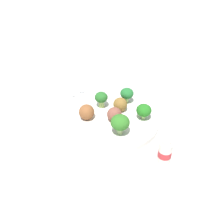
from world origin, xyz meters
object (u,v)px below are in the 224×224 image
(broccoli_floret_mid_right, at_px, (120,123))
(meatball_back_left, at_px, (120,104))
(broccoli_floret_near_rim, at_px, (144,110))
(napkin, at_px, (73,86))
(knife, at_px, (68,87))
(broccoli_floret_back_right, at_px, (127,94))
(yogurt_bottle, at_px, (165,152))
(meatball_front_left, at_px, (114,114))
(fork, at_px, (78,85))
(plate, at_px, (112,120))
(meatball_near_rim, at_px, (87,112))
(broccoli_floret_front_right, at_px, (101,98))

(broccoli_floret_mid_right, bearing_deg, meatball_back_left, 152.36)
(broccoli_floret_near_rim, distance_m, napkin, 0.32)
(broccoli_floret_mid_right, distance_m, knife, 0.32)
(broccoli_floret_mid_right, xyz_separation_m, napkin, (-0.32, -0.03, -0.05))
(broccoli_floret_near_rim, distance_m, meatball_back_left, 0.08)
(broccoli_floret_back_right, bearing_deg, yogurt_bottle, -7.09)
(meatball_front_left, bearing_deg, broccoli_floret_back_right, 131.65)
(broccoli_floret_back_right, distance_m, fork, 0.21)
(broccoli_floret_near_rim, height_order, meatball_front_left, broccoli_floret_near_rim)
(broccoli_floret_near_rim, relative_size, fork, 0.39)
(broccoli_floret_mid_right, height_order, yogurt_bottle, broccoli_floret_mid_right)
(plate, distance_m, broccoli_floret_near_rim, 0.10)
(meatball_front_left, distance_m, meatball_back_left, 0.05)
(broccoli_floret_mid_right, relative_size, knife, 0.41)
(plate, bearing_deg, yogurt_bottle, 13.06)
(yogurt_bottle, bearing_deg, meatball_near_rim, -153.45)
(plate, distance_m, yogurt_bottle, 0.21)
(broccoli_floret_mid_right, height_order, broccoli_floret_near_rim, broccoli_floret_mid_right)
(broccoli_floret_back_right, height_order, meatball_front_left, broccoli_floret_back_right)
(broccoli_floret_back_right, bearing_deg, plate, -55.53)
(fork, relative_size, yogurt_bottle, 1.68)
(meatball_front_left, bearing_deg, meatball_back_left, 134.77)
(knife, distance_m, yogurt_bottle, 0.46)
(broccoli_floret_near_rim, distance_m, meatball_near_rim, 0.17)
(broccoli_floret_near_rim, bearing_deg, plate, -118.78)
(broccoli_floret_near_rim, bearing_deg, broccoli_floret_back_right, -178.42)
(meatball_back_left, bearing_deg, broccoli_floret_back_right, 128.27)
(broccoli_floret_near_rim, height_order, meatball_near_rim, broccoli_floret_near_rim)
(broccoli_floret_near_rim, xyz_separation_m, broccoli_floret_front_right, (-0.11, -0.09, 0.00))
(broccoli_floret_front_right, bearing_deg, broccoli_floret_near_rim, 38.23)
(broccoli_floret_back_right, distance_m, meatball_back_left, 0.05)
(napkin, xyz_separation_m, yogurt_bottle, (0.45, 0.09, 0.03))
(meatball_front_left, bearing_deg, fork, -175.13)
(yogurt_bottle, bearing_deg, broccoli_floret_mid_right, -154.99)
(broccoli_floret_front_right, distance_m, yogurt_bottle, 0.27)
(broccoli_floret_near_rim, distance_m, broccoli_floret_front_right, 0.14)
(broccoli_floret_back_right, xyz_separation_m, broccoli_floret_near_rim, (0.10, 0.00, -0.00))
(napkin, distance_m, knife, 0.02)
(napkin, xyz_separation_m, fork, (0.01, 0.02, 0.00))
(broccoli_floret_back_right, xyz_separation_m, napkin, (-0.19, -0.12, -0.04))
(broccoli_floret_front_right, xyz_separation_m, fork, (-0.17, -0.02, -0.04))
(fork, xyz_separation_m, yogurt_bottle, (0.44, 0.07, 0.02))
(meatball_near_rim, height_order, knife, meatball_near_rim)
(broccoli_floret_near_rim, xyz_separation_m, meatball_back_left, (-0.07, -0.04, -0.01))
(broccoli_floret_near_rim, bearing_deg, broccoli_floret_front_right, -141.77)
(napkin, bearing_deg, knife, -72.27)
(plate, height_order, meatball_back_left, meatball_back_left)
(fork, height_order, yogurt_bottle, yogurt_bottle)
(broccoli_floret_front_right, height_order, meatball_near_rim, broccoli_floret_front_right)
(plate, height_order, broccoli_floret_back_right, broccoli_floret_back_right)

